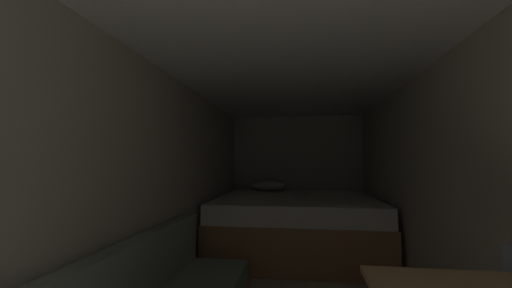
% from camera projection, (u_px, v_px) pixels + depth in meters
% --- Properties ---
extents(wall_back, '(2.30, 0.05, 2.00)m').
position_uv_depth(wall_back, '(297.00, 174.00, 5.43)').
color(wall_back, beige).
rests_on(wall_back, ground).
extents(wall_left, '(0.05, 5.54, 2.00)m').
position_uv_depth(wall_left, '(167.00, 186.00, 2.82)').
color(wall_left, beige).
rests_on(wall_left, ground).
extents(wall_right, '(0.05, 5.54, 2.00)m').
position_uv_depth(wall_right, '(436.00, 189.00, 2.51)').
color(wall_right, beige).
rests_on(wall_right, ground).
extents(ceiling_slab, '(2.30, 5.54, 0.05)m').
position_uv_depth(ceiling_slab, '(293.00, 68.00, 2.72)').
color(ceiling_slab, white).
rests_on(ceiling_slab, wall_left).
extents(bed, '(2.08, 2.09, 0.91)m').
position_uv_depth(bed, '(296.00, 224.00, 4.29)').
color(bed, '#9E7247').
rests_on(bed, ground).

